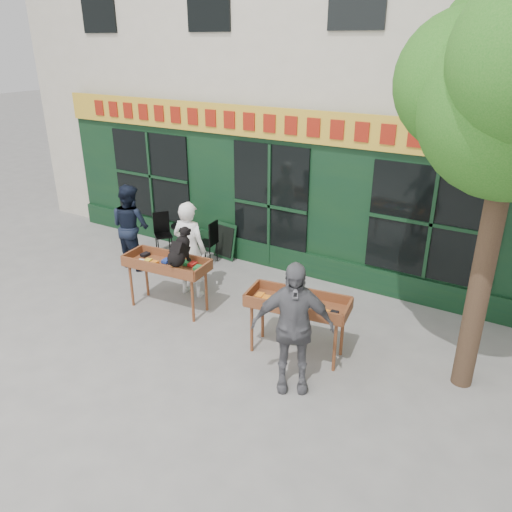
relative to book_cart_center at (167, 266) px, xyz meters
The scene contains 13 objects.
ground 1.05m from the book_cart_center, 17.10° to the left, with size 80.00×80.00×0.00m, color slate.
building 7.46m from the book_cart_center, 84.16° to the left, with size 14.00×7.26×10.00m.
book_cart_center is the anchor object (origin of this frame).
dog 0.59m from the book_cart_center, ahead, with size 0.34×0.60×0.60m, color black, non-canonical shape.
woman 0.66m from the book_cart_center, 90.00° to the left, with size 0.67×0.44×1.83m, color white.
book_cart_right 2.60m from the book_cart_center, ahead, with size 1.57×0.83×0.99m.
man_right 3.02m from the book_cart_center, 15.93° to the right, with size 1.11×0.46×1.89m, color #58575C.
bistro_table 2.28m from the book_cart_center, 121.08° to the left, with size 0.60×0.60×0.76m.
bistro_chair_left 2.62m from the book_cart_center, 133.33° to the left, with size 0.51×0.51×0.95m.
bistro_chair_right 2.08m from the book_cart_center, 104.87° to the left, with size 0.40×0.40×0.95m.
potted_plant 2.27m from the book_cart_center, 121.08° to the left, with size 0.16×0.11×0.31m, color gray.
man_left 2.14m from the book_cart_center, 150.91° to the left, with size 0.87×0.68×1.78m, color black.
chalkboard 2.46m from the book_cart_center, 100.17° to the left, with size 0.58×0.26×0.79m.
Camera 1 is at (4.82, -6.15, 4.45)m, focal length 35.00 mm.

